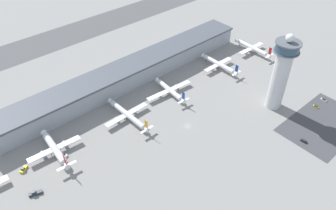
{
  "coord_description": "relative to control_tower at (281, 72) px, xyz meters",
  "views": [
    {
      "loc": [
        -120.61,
        -116.56,
        157.33
      ],
      "look_at": [
        -5.32,
        14.82,
        12.92
      ],
      "focal_mm": 35.0,
      "sensor_mm": 36.0,
      "label": 1
    }
  ],
  "objects": [
    {
      "name": "car_silver_sedan",
      "position": [
        34.53,
        -22.59,
        -29.5
      ],
      "size": [
        1.91,
        4.79,
        1.57
      ],
      "color": "black",
      "rests_on": "ground"
    },
    {
      "name": "airplane_gate_charlie",
      "position": [
        -91.11,
        59.34,
        -25.96
      ],
      "size": [
        35.98,
        44.35,
        12.2
      ],
      "color": "silver",
      "rests_on": "ground"
    },
    {
      "name": "control_tower",
      "position": [
        0.0,
        0.0,
        0.0
      ],
      "size": [
        17.34,
        17.34,
        59.2
      ],
      "color": "silver",
      "rests_on": "ground"
    },
    {
      "name": "service_truck_fuel",
      "position": [
        -168.09,
        41.95,
        -29.08
      ],
      "size": [
        7.72,
        4.52,
        2.94
      ],
      "color": "black",
      "rests_on": "ground"
    },
    {
      "name": "service_truck_baggage",
      "position": [
        -142.72,
        58.55,
        -29.24
      ],
      "size": [
        4.89,
        7.34,
        2.53
      ],
      "color": "black",
      "rests_on": "ground"
    },
    {
      "name": "airplane_gate_foxtrot",
      "position": [
        51.35,
        58.95,
        -25.57
      ],
      "size": [
        30.75,
        40.06,
        12.88
      ],
      "color": "white",
      "rests_on": "ground"
    },
    {
      "name": "car_red_hatchback",
      "position": [
        22.56,
        -22.7,
        -29.59
      ],
      "size": [
        1.89,
        4.22,
        1.35
      ],
      "color": "black",
      "rests_on": "ground"
    },
    {
      "name": "terminal_building",
      "position": [
        -64.03,
        95.61,
        -21.83
      ],
      "size": [
        228.16,
        25.0,
        16.36
      ],
      "color": "#A3A8B2",
      "rests_on": "ground"
    },
    {
      "name": "airplane_gate_delta",
      "position": [
        -49.04,
        61.45,
        -26.3
      ],
      "size": [
        40.67,
        36.06,
        11.87
      ],
      "color": "white",
      "rests_on": "ground"
    },
    {
      "name": "runway_strip",
      "position": [
        -64.03,
        203.84,
        -30.1
      ],
      "size": [
        342.25,
        44.0,
        0.01
      ],
      "primitive_type": "cube",
      "color": "#515154",
      "rests_on": "ground"
    },
    {
      "name": "parking_lot_surface",
      "position": [
        9.42,
        -36.19,
        -30.1
      ],
      "size": [
        64.0,
        40.0,
        0.01
      ],
      "primitive_type": "cube",
      "color": "#424247",
      "rests_on": "ground"
    },
    {
      "name": "car_navy_sedan",
      "position": [
        -16.49,
        -36.22,
        -29.52
      ],
      "size": [
        1.91,
        4.54,
        1.52
      ],
      "color": "black",
      "rests_on": "ground"
    },
    {
      "name": "airplane_gate_echo",
      "position": [
        7.17,
        60.78,
        -25.74
      ],
      "size": [
        31.51,
        39.98,
        12.36
      ],
      "color": "white",
      "rests_on": "ground"
    },
    {
      "name": "service_truck_catering",
      "position": [
        -166.08,
        63.25,
        -29.22
      ],
      "size": [
        6.0,
        5.28,
        2.56
      ],
      "color": "black",
      "rests_on": "ground"
    },
    {
      "name": "airplane_gate_bravo",
      "position": [
        -145.12,
        62.37,
        -25.36
      ],
      "size": [
        34.82,
        37.86,
        14.08
      ],
      "color": "white",
      "rests_on": "ground"
    },
    {
      "name": "ground_plane",
      "position": [
        -64.03,
        25.61,
        -30.11
      ],
      "size": [
        1000.0,
        1000.0,
        0.0
      ],
      "primitive_type": "plane",
      "color": "gray"
    }
  ]
}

